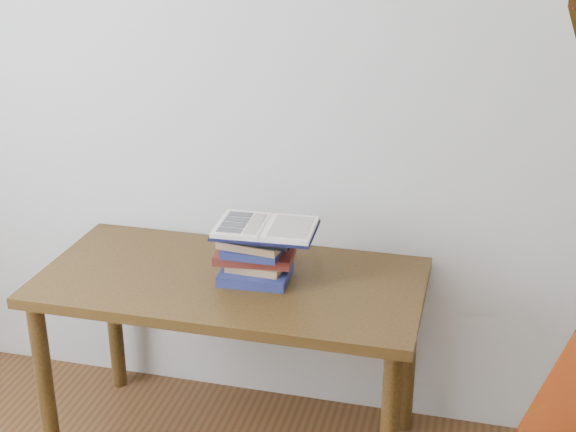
# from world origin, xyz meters

# --- Properties ---
(desk) EXTENTS (1.32, 0.66, 0.71)m
(desk) POSITION_xyz_m (0.01, 1.38, 0.61)
(desk) COLOR #4B3412
(desk) RESTS_ON ground
(book_stack) EXTENTS (0.29, 0.22, 0.18)m
(book_stack) POSITION_xyz_m (0.10, 1.40, 0.80)
(book_stack) COLOR #1B1B52
(book_stack) RESTS_ON desk
(open_book) EXTENTS (0.34, 0.25, 0.03)m
(open_book) POSITION_xyz_m (0.14, 1.39, 0.90)
(open_book) COLOR black
(open_book) RESTS_ON book_stack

